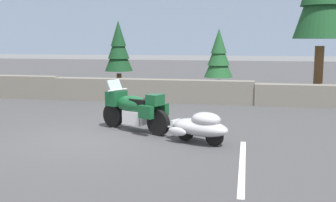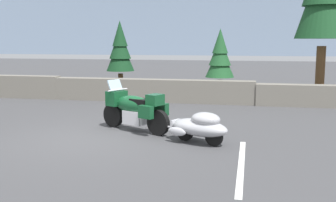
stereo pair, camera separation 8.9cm
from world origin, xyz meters
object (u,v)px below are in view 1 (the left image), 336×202
at_px(car_shaped_trailer, 200,126).
at_px(pine_tree_secondary, 219,56).
at_px(touring_motorcycle, 134,108).
at_px(pine_tree_far_right, 119,49).

height_order(car_shaped_trailer, pine_tree_secondary, pine_tree_secondary).
bearing_deg(touring_motorcycle, car_shaped_trailer, -27.39).
bearing_deg(pine_tree_far_right, car_shaped_trailer, -60.22).
distance_m(touring_motorcycle, pine_tree_secondary, 6.48).
height_order(pine_tree_secondary, pine_tree_far_right, pine_tree_far_right).
bearing_deg(pine_tree_secondary, car_shaped_trailer, -89.38).
bearing_deg(pine_tree_far_right, touring_motorcycle, -69.05).
bearing_deg(pine_tree_far_right, pine_tree_secondary, -10.59).
xyz_separation_m(car_shaped_trailer, pine_tree_secondary, (-0.08, 7.08, 1.39)).
relative_size(touring_motorcycle, pine_tree_far_right, 0.65).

